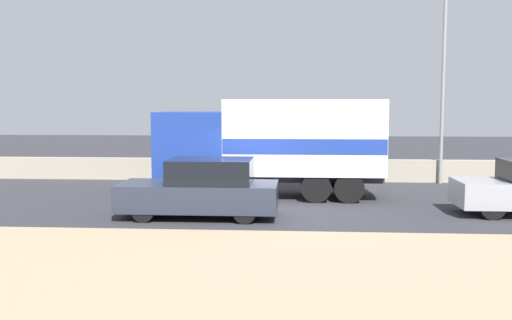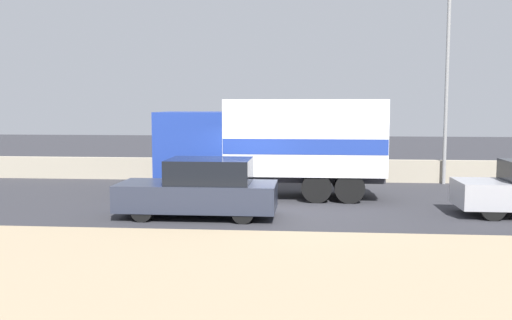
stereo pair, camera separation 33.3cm
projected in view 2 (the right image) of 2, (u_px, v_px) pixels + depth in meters
The scene contains 6 objects.
ground_plane at pixel (240, 213), 16.50m from camera, with size 80.00×80.00×0.00m, color #2D2D33.
dirt_shoulder_foreground at pixel (204, 270), 10.76m from camera, with size 60.00×6.77×0.04m.
stone_wall_backdrop at pixel (260, 170), 23.48m from camera, with size 60.00×0.35×0.90m.
street_lamp at pixel (447, 73), 22.11m from camera, with size 0.56×0.28×7.61m.
box_truck at pixel (276, 143), 19.18m from camera, with size 7.54×2.39×3.29m.
car_hatchback at pixel (201, 189), 15.86m from camera, with size 4.39×1.81×1.64m.
Camera 2 is at (1.92, -16.16, 3.16)m, focal length 40.00 mm.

